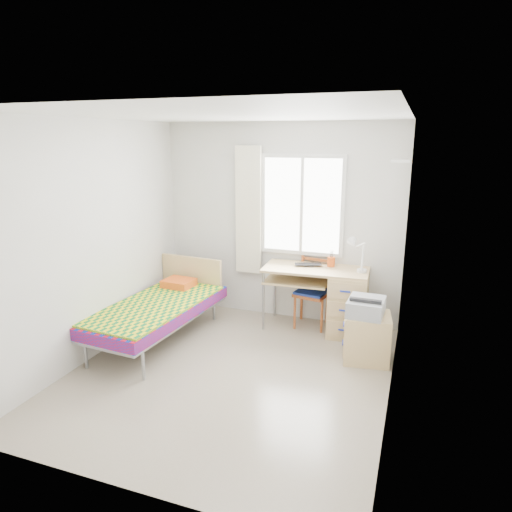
{
  "coord_description": "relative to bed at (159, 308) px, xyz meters",
  "views": [
    {
      "loc": [
        1.72,
        -3.97,
        2.4
      ],
      "look_at": [
        0.09,
        0.55,
        1.15
      ],
      "focal_mm": 32.0,
      "sensor_mm": 36.0,
      "label": 1
    }
  ],
  "objects": [
    {
      "name": "floor",
      "position": [
        1.13,
        -0.5,
        -0.4
      ],
      "size": [
        3.5,
        3.5,
        0.0
      ],
      "primitive_type": "plane",
      "color": "#BCAD93",
      "rests_on": "ground"
    },
    {
      "name": "bed",
      "position": [
        0.0,
        0.0,
        0.0
      ],
      "size": [
        1.05,
        1.98,
        0.83
      ],
      "rotation": [
        0.0,
        0.0,
        -0.08
      ],
      "color": "#94979C",
      "rests_on": "floor"
    },
    {
      "name": "floating_shelf",
      "position": [
        2.62,
        0.9,
        1.75
      ],
      "size": [
        0.2,
        0.32,
        0.03
      ],
      "primitive_type": "cube",
      "color": "white",
      "rests_on": "wall_right"
    },
    {
      "name": "ceiling",
      "position": [
        1.13,
        -0.5,
        2.2
      ],
      "size": [
        3.5,
        3.5,
        0.0
      ],
      "primitive_type": "plane",
      "rotation": [
        3.14,
        0.0,
        0.0
      ],
      "color": "white",
      "rests_on": "wall_back"
    },
    {
      "name": "chair",
      "position": [
        1.65,
        1.07,
        0.1
      ],
      "size": [
        0.45,
        0.45,
        0.91
      ],
      "rotation": [
        0.0,
        0.0,
        -0.17
      ],
      "color": "maroon",
      "rests_on": "floor"
    },
    {
      "name": "task_lamp",
      "position": [
        2.2,
        0.84,
        0.7
      ],
      "size": [
        0.24,
        0.34,
        0.47
      ],
      "rotation": [
        0.0,
        0.0,
        0.04
      ],
      "color": "white",
      "rests_on": "desk"
    },
    {
      "name": "book",
      "position": [
        1.5,
        0.95,
        0.19
      ],
      "size": [
        0.21,
        0.27,
        0.02
      ],
      "primitive_type": "imported",
      "rotation": [
        0.0,
        0.0,
        0.1
      ],
      "color": "gray",
      "rests_on": "desk"
    },
    {
      "name": "curtain",
      "position": [
        0.71,
        1.18,
        1.05
      ],
      "size": [
        0.35,
        0.05,
        1.7
      ],
      "primitive_type": "cube",
      "color": "#EEE5C4",
      "rests_on": "wall_back"
    },
    {
      "name": "printer",
      "position": [
        2.41,
        0.29,
        0.22
      ],
      "size": [
        0.39,
        0.44,
        0.19
      ],
      "rotation": [
        0.0,
        0.0,
        -0.03
      ],
      "color": "#AFB2B7",
      "rests_on": "cabinet"
    },
    {
      "name": "wall_right",
      "position": [
        2.73,
        -0.5,
        0.9
      ],
      "size": [
        0.0,
        3.5,
        3.5
      ],
      "primitive_type": "plane",
      "rotation": [
        1.57,
        0.0,
        -1.57
      ],
      "color": "silver",
      "rests_on": "ground"
    },
    {
      "name": "pen_cup",
      "position": [
        1.87,
        1.09,
        0.47
      ],
      "size": [
        0.11,
        0.11,
        0.12
      ],
      "primitive_type": "cylinder",
      "rotation": [
        0.0,
        0.0,
        -0.18
      ],
      "color": "orange",
      "rests_on": "desk"
    },
    {
      "name": "wall_back",
      "position": [
        1.13,
        1.25,
        0.9
      ],
      "size": [
        3.2,
        0.0,
        3.2
      ],
      "primitive_type": "plane",
      "rotation": [
        1.57,
        0.0,
        0.0
      ],
      "color": "silver",
      "rests_on": "ground"
    },
    {
      "name": "laptop",
      "position": [
        1.6,
        0.97,
        0.42
      ],
      "size": [
        0.39,
        0.31,
        0.03
      ],
      "primitive_type": "imported",
      "rotation": [
        0.0,
        0.0,
        0.32
      ],
      "color": "black",
      "rests_on": "desk"
    },
    {
      "name": "wall_left",
      "position": [
        -0.47,
        -0.5,
        0.9
      ],
      "size": [
        0.0,
        3.5,
        3.5
      ],
      "primitive_type": "plane",
      "rotation": [
        1.57,
        0.0,
        1.57
      ],
      "color": "silver",
      "rests_on": "ground"
    },
    {
      "name": "cabinet",
      "position": [
        2.43,
        0.29,
        -0.14
      ],
      "size": [
        0.55,
        0.5,
        0.53
      ],
      "rotation": [
        0.0,
        0.0,
        0.14
      ],
      "color": "tan",
      "rests_on": "floor"
    },
    {
      "name": "window",
      "position": [
        1.43,
        1.22,
        1.15
      ],
      "size": [
        1.1,
        0.04,
        1.3
      ],
      "color": "white",
      "rests_on": "wall_back"
    },
    {
      "name": "desk",
      "position": [
        2.05,
        0.94,
        0.04
      ],
      "size": [
        1.33,
        0.66,
        0.81
      ],
      "rotation": [
        0.0,
        0.0,
        0.05
      ],
      "color": "tan",
      "rests_on": "floor"
    }
  ]
}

